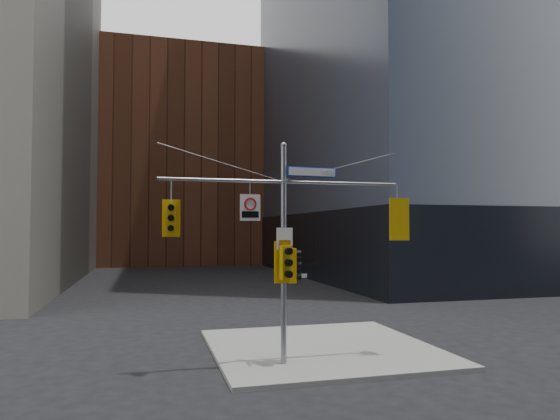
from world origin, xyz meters
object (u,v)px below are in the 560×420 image
traffic_light_east_arm (397,219)px  signal_assembly (284,230)px  traffic_light_pole_front (286,262)px  street_sign_blade (312,172)px  traffic_light_west_arm (171,218)px  traffic_light_pole_side (293,266)px  regulatory_sign_arm (250,207)px

traffic_light_east_arm → signal_assembly: bearing=8.2°
traffic_light_east_arm → traffic_light_pole_front: traffic_light_east_arm is taller
signal_assembly → street_sign_blade: size_ratio=4.54×
traffic_light_east_arm → street_sign_blade: bearing=8.2°
traffic_light_west_arm → traffic_light_pole_side: (3.90, -0.01, -1.52)m
traffic_light_pole_side → regulatory_sign_arm: size_ratio=1.34×
traffic_light_pole_front → street_sign_blade: (0.98, 0.27, 2.95)m
traffic_light_pole_side → regulatory_sign_arm: bearing=99.0°
traffic_light_pole_side → street_sign_blade: street_sign_blade is taller
traffic_light_east_arm → street_sign_blade: size_ratio=0.82×
traffic_light_west_arm → street_sign_blade: 4.80m
traffic_light_west_arm → traffic_light_pole_front: (3.57, -0.28, -1.40)m
traffic_light_east_arm → traffic_light_west_arm: bearing=8.1°
signal_assembly → traffic_light_pole_side: size_ratio=7.13×
traffic_light_east_arm → regulatory_sign_arm: 5.19m
signal_assembly → traffic_light_west_arm: 3.59m
signal_assembly → traffic_light_pole_side: (0.33, 0.00, -1.14)m
street_sign_blade → regulatory_sign_arm: (-2.09, -0.02, -1.17)m
traffic_light_west_arm → street_sign_blade: (4.55, -0.01, 1.55)m
signal_assembly → traffic_light_pole_side: 1.18m
traffic_light_pole_side → regulatory_sign_arm: regulatory_sign_arm is taller
traffic_light_pole_front → street_sign_blade: 3.12m
signal_assembly → traffic_light_east_arm: 4.09m
traffic_light_pole_front → regulatory_sign_arm: size_ratio=1.60×
traffic_light_east_arm → regulatory_sign_arm: bearing=8.4°
traffic_light_west_arm → street_sign_blade: size_ratio=0.65×
traffic_light_west_arm → traffic_light_pole_front: bearing=-0.3°
street_sign_blade → signal_assembly: bearing=175.7°
street_sign_blade → regulatory_sign_arm: size_ratio=2.10×
signal_assembly → traffic_light_east_arm: (4.07, 0.00, 0.38)m
signal_assembly → regulatory_sign_arm: 1.34m
traffic_light_east_arm → traffic_light_pole_side: size_ratio=1.29×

